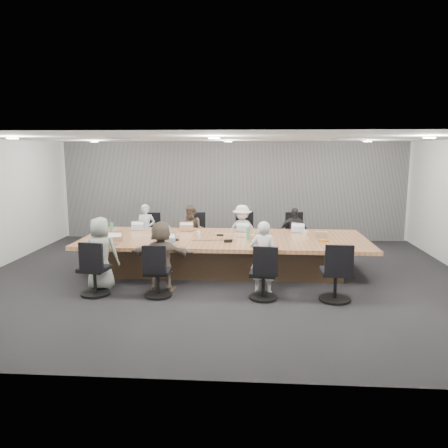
# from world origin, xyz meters

# --- Properties ---
(floor) EXTENTS (10.00, 8.00, 0.00)m
(floor) POSITION_xyz_m (0.00, 0.00, 0.00)
(floor) COLOR black
(floor) RESTS_ON ground
(ceiling) EXTENTS (10.00, 8.00, 0.00)m
(ceiling) POSITION_xyz_m (0.00, 0.00, 2.80)
(ceiling) COLOR white
(ceiling) RESTS_ON wall_back
(wall_back) EXTENTS (10.00, 0.00, 2.80)m
(wall_back) POSITION_xyz_m (0.00, 4.00, 1.40)
(wall_back) COLOR silver
(wall_back) RESTS_ON ground
(wall_front) EXTENTS (10.00, 0.00, 2.80)m
(wall_front) POSITION_xyz_m (0.00, -4.00, 1.40)
(wall_front) COLOR silver
(wall_front) RESTS_ON ground
(curtain) EXTENTS (9.80, 0.04, 2.80)m
(curtain) POSITION_xyz_m (0.00, 3.92, 1.40)
(curtain) COLOR slate
(curtain) RESTS_ON ground
(conference_table) EXTENTS (6.00, 2.20, 0.74)m
(conference_table) POSITION_xyz_m (0.00, 0.50, 0.40)
(conference_table) COLOR #463322
(conference_table) RESTS_ON ground
(chair_0) EXTENTS (0.58, 0.58, 0.75)m
(chair_0) POSITION_xyz_m (-2.03, 2.20, 0.38)
(chair_0) COLOR black
(chair_0) RESTS_ON ground
(chair_1) EXTENTS (0.64, 0.64, 0.78)m
(chair_1) POSITION_xyz_m (-0.88, 2.20, 0.39)
(chair_1) COLOR black
(chair_1) RESTS_ON ground
(chair_2) EXTENTS (0.66, 0.66, 0.83)m
(chair_2) POSITION_xyz_m (0.34, 2.20, 0.42)
(chair_2) COLOR black
(chair_2) RESTS_ON ground
(chair_3) EXTENTS (0.68, 0.68, 0.84)m
(chair_3) POSITION_xyz_m (1.59, 2.20, 0.42)
(chair_3) COLOR black
(chair_3) RESTS_ON ground
(chair_4) EXTENTS (0.63, 0.63, 0.82)m
(chair_4) POSITION_xyz_m (-2.22, -1.20, 0.41)
(chair_4) COLOR black
(chair_4) RESTS_ON ground
(chair_5) EXTENTS (0.52, 0.52, 0.76)m
(chair_5) POSITION_xyz_m (-1.07, -1.20, 0.38)
(chair_5) COLOR black
(chair_5) RESTS_ON ground
(chair_6) EXTENTS (0.58, 0.58, 0.78)m
(chair_6) POSITION_xyz_m (0.80, -1.20, 0.39)
(chair_6) COLOR black
(chair_6) RESTS_ON ground
(chair_7) EXTENTS (0.60, 0.60, 0.86)m
(chair_7) POSITION_xyz_m (2.04, -1.20, 0.43)
(chair_7) COLOR black
(chair_7) RESTS_ON ground
(person_0) EXTENTS (0.48, 0.33, 1.26)m
(person_0) POSITION_xyz_m (-2.03, 1.85, 0.63)
(person_0) COLOR #B1BDCD
(person_0) RESTS_ON ground
(laptop_0) EXTENTS (0.31, 0.23, 0.02)m
(laptop_0) POSITION_xyz_m (-2.03, 1.30, 0.75)
(laptop_0) COLOR #B2B2B7
(laptop_0) RESTS_ON conference_table
(person_1) EXTENTS (0.69, 0.59, 1.24)m
(person_1) POSITION_xyz_m (-0.88, 1.85, 0.62)
(person_1) COLOR brown
(person_1) RESTS_ON ground
(laptop_1) EXTENTS (0.35, 0.27, 0.02)m
(laptop_1) POSITION_xyz_m (-0.88, 1.30, 0.75)
(laptop_1) COLOR #8C6647
(laptop_1) RESTS_ON conference_table
(person_2) EXTENTS (0.86, 0.56, 1.26)m
(person_2) POSITION_xyz_m (0.34, 1.85, 0.63)
(person_2) COLOR silver
(person_2) RESTS_ON ground
(laptop_2) EXTENTS (0.35, 0.28, 0.02)m
(laptop_2) POSITION_xyz_m (0.34, 1.30, 0.75)
(laptop_2) COLOR #B2B2B7
(laptop_2) RESTS_ON conference_table
(person_3) EXTENTS (0.74, 0.38, 1.21)m
(person_3) POSITION_xyz_m (1.59, 1.85, 0.61)
(person_3) COLOR #262729
(person_3) RESTS_ON ground
(laptop_3) EXTENTS (0.33, 0.25, 0.02)m
(laptop_3) POSITION_xyz_m (1.59, 1.30, 0.75)
(laptop_3) COLOR #B2B2B7
(laptop_3) RESTS_ON conference_table
(person_4) EXTENTS (0.69, 0.47, 1.37)m
(person_4) POSITION_xyz_m (-2.22, -0.85, 0.68)
(person_4) COLOR gray
(person_4) RESTS_ON ground
(laptop_4) EXTENTS (0.38, 0.30, 0.02)m
(laptop_4) POSITION_xyz_m (-2.22, -0.30, 0.75)
(laptop_4) COLOR #8C6647
(laptop_4) RESTS_ON conference_table
(person_5) EXTENTS (1.23, 0.43, 1.31)m
(person_5) POSITION_xyz_m (-1.07, -0.85, 0.66)
(person_5) COLOR brown
(person_5) RESTS_ON ground
(laptop_5) EXTENTS (0.30, 0.21, 0.02)m
(laptop_5) POSITION_xyz_m (-1.07, -0.30, 0.75)
(laptop_5) COLOR #B2B2B7
(laptop_5) RESTS_ON conference_table
(person_6) EXTENTS (0.54, 0.40, 1.33)m
(person_6) POSITION_xyz_m (0.80, -0.85, 0.67)
(person_6) COLOR silver
(person_6) RESTS_ON ground
(laptop_6) EXTENTS (0.38, 0.28, 0.02)m
(laptop_6) POSITION_xyz_m (0.80, -0.30, 0.75)
(laptop_6) COLOR #8C6647
(laptop_6) RESTS_ON conference_table
(bottle_green_left) EXTENTS (0.08, 0.08, 0.24)m
(bottle_green_left) POSITION_xyz_m (-2.57, 0.86, 0.86)
(bottle_green_left) COLOR #439E65
(bottle_green_left) RESTS_ON conference_table
(bottle_green_right) EXTENTS (0.08, 0.08, 0.27)m
(bottle_green_right) POSITION_xyz_m (0.51, 0.29, 0.87)
(bottle_green_right) COLOR #439E65
(bottle_green_right) RESTS_ON conference_table
(bottle_clear) EXTENTS (0.09, 0.09, 0.23)m
(bottle_clear) POSITION_xyz_m (-1.22, 0.55, 0.86)
(bottle_clear) COLOR silver
(bottle_clear) RESTS_ON conference_table
(cup_white_far) EXTENTS (0.10, 0.10, 0.11)m
(cup_white_far) POSITION_xyz_m (-0.57, 0.64, 0.79)
(cup_white_far) COLOR white
(cup_white_far) RESTS_ON conference_table
(cup_white_near) EXTENTS (0.10, 0.10, 0.11)m
(cup_white_near) POSITION_xyz_m (1.75, 0.84, 0.79)
(cup_white_near) COLOR white
(cup_white_near) RESTS_ON conference_table
(mug_brown) EXTENTS (0.09, 0.09, 0.10)m
(mug_brown) POSITION_xyz_m (-2.65, 0.44, 0.79)
(mug_brown) COLOR brown
(mug_brown) RESTS_ON conference_table
(mic_left) EXTENTS (0.16, 0.12, 0.03)m
(mic_left) POSITION_xyz_m (-0.99, 0.14, 0.76)
(mic_left) COLOR black
(mic_left) RESTS_ON conference_table
(mic_right) EXTENTS (0.16, 0.12, 0.03)m
(mic_right) POSITION_xyz_m (-0.11, 0.70, 0.75)
(mic_right) COLOR black
(mic_right) RESTS_ON conference_table
(stapler) EXTENTS (0.17, 0.08, 0.06)m
(stapler) POSITION_xyz_m (0.11, 0.02, 0.77)
(stapler) COLOR black
(stapler) RESTS_ON conference_table
(canvas_bag) EXTENTS (0.26, 0.18, 0.13)m
(canvas_bag) POSITION_xyz_m (2.06, 0.64, 0.80)
(canvas_bag) COLOR #917959
(canvas_bag) RESTS_ON conference_table
(snack_packet) EXTENTS (0.19, 0.18, 0.04)m
(snack_packet) POSITION_xyz_m (2.05, 0.23, 0.76)
(snack_packet) COLOR orange
(snack_packet) RESTS_ON conference_table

